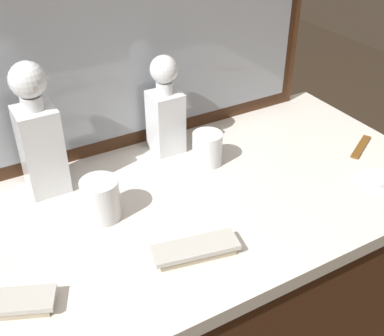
{
  "coord_description": "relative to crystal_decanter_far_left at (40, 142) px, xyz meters",
  "views": [
    {
      "loc": [
        -0.44,
        -0.76,
        1.49
      ],
      "look_at": [
        0.0,
        0.0,
        0.9
      ],
      "focal_mm": 45.54,
      "sensor_mm": 36.0,
      "label": 1
    }
  ],
  "objects": [
    {
      "name": "dresser",
      "position": [
        0.27,
        -0.2,
        -0.53
      ],
      "size": [
        1.2,
        0.61,
        0.82
      ],
      "color": "#472816",
      "rests_on": "ground_plane"
    },
    {
      "name": "dresser_mirror",
      "position": [
        0.27,
        0.09,
        0.18
      ],
      "size": [
        1.02,
        0.03,
        0.61
      ],
      "color": "#472816",
      "rests_on": "dresser"
    },
    {
      "name": "crystal_decanter_far_left",
      "position": [
        0.0,
        0.0,
        0.0
      ],
      "size": [
        0.09,
        0.09,
        0.31
      ],
      "color": "white",
      "rests_on": "dresser"
    },
    {
      "name": "crystal_decanter_front",
      "position": [
        0.32,
        0.02,
        -0.02
      ],
      "size": [
        0.08,
        0.08,
        0.26
      ],
      "color": "white",
      "rests_on": "dresser"
    },
    {
      "name": "crystal_tumbler_left",
      "position": [
        0.38,
        -0.09,
        -0.09
      ],
      "size": [
        0.07,
        0.07,
        0.08
      ],
      "color": "white",
      "rests_on": "dresser"
    },
    {
      "name": "crystal_tumbler_front",
      "position": [
        0.07,
        -0.16,
        -0.08
      ],
      "size": [
        0.08,
        0.08,
        0.09
      ],
      "color": "white",
      "rests_on": "dresser"
    },
    {
      "name": "silver_brush_rear",
      "position": [
        0.18,
        -0.36,
        -0.11
      ],
      "size": [
        0.18,
        0.09,
        0.02
      ],
      "color": "#B7A88C",
      "rests_on": "dresser"
    },
    {
      "name": "silver_brush_left",
      "position": [
        -0.17,
        -0.32,
        -0.11
      ],
      "size": [
        0.18,
        0.12,
        0.02
      ],
      "color": "#B7A88C",
      "rests_on": "dresser"
    },
    {
      "name": "porcelain_dish",
      "position": [
        0.68,
        -0.36,
        -0.12
      ],
      "size": [
        0.07,
        0.07,
        0.01
      ],
      "color": "silver",
      "rests_on": "dresser"
    },
    {
      "name": "tortoiseshell_comb",
      "position": [
        0.76,
        -0.23,
        -0.12
      ],
      "size": [
        0.12,
        0.08,
        0.01
      ],
      "color": "brown",
      "rests_on": "dresser"
    }
  ]
}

